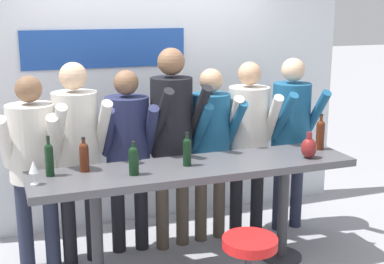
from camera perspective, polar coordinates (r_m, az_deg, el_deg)
back_wall at (r=5.38m, az=-4.61°, el=4.11°), size 4.21×0.12×2.61m
tasting_table at (r=4.28m, az=0.42°, el=-5.26°), size 2.61×0.61×0.94m
person_far_left at (r=4.50m, az=-16.60°, el=-2.24°), size 0.52×0.60×1.64m
person_left at (r=4.50m, az=-12.18°, el=-1.08°), size 0.48×0.58×1.73m
person_center_left at (r=4.67m, az=-6.85°, el=-1.14°), size 0.49×0.57×1.64m
person_center at (r=4.69m, az=-2.13°, el=0.56°), size 0.48×0.60×1.82m
person_center_right at (r=4.88m, az=2.05°, el=-0.47°), size 0.45×0.54×1.62m
person_right at (r=5.04m, az=6.05°, el=0.20°), size 0.51×0.60×1.67m
person_far_right at (r=5.20m, az=10.54°, el=0.67°), size 0.43×0.53×1.69m
wine_bottle_0 at (r=4.13m, az=-11.44°, el=-2.48°), size 0.07×0.07×0.27m
wine_bottle_1 at (r=4.08m, az=-14.99°, el=-2.71°), size 0.06×0.06×0.31m
wine_bottle_2 at (r=4.79m, az=13.53°, el=-0.15°), size 0.07×0.07×0.32m
wine_bottle_3 at (r=4.00m, az=-6.24°, el=-2.90°), size 0.08×0.08×0.26m
wine_bottle_4 at (r=4.19m, az=-0.53°, el=-1.97°), size 0.07×0.07×0.27m
wine_glass_0 at (r=3.92m, az=-16.56°, el=-3.68°), size 0.07×0.07×0.18m
decorative_vase at (r=4.52m, az=12.35°, el=-1.64°), size 0.13×0.13×0.22m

